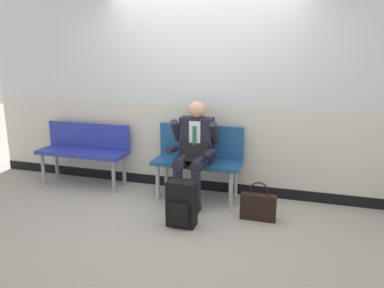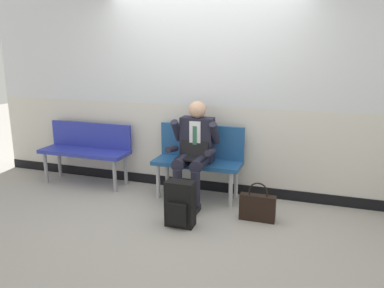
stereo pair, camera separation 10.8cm
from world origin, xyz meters
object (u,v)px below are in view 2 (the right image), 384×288
(person_seated, at_px, (194,150))
(handbag, at_px, (257,207))
(bench_empty, at_px, (87,147))
(backpack, at_px, (180,204))
(bench_with_person, at_px, (199,156))

(person_seated, relative_size, handbag, 2.81)
(bench_empty, bearing_deg, backpack, -27.13)
(bench_with_person, height_order, bench_empty, bench_with_person)
(person_seated, height_order, handbag, person_seated)
(backpack, bearing_deg, bench_with_person, 94.83)
(backpack, bearing_deg, bench_empty, 152.87)
(backpack, height_order, handbag, backpack)
(backpack, distance_m, handbag, 0.86)
(person_seated, bearing_deg, backpack, -83.78)
(bench_with_person, bearing_deg, bench_empty, -179.75)
(bench_with_person, xyz_separation_m, backpack, (0.07, -0.88, -0.29))
(person_seated, xyz_separation_m, handbag, (0.83, -0.29, -0.50))
(person_seated, relative_size, backpack, 2.50)
(bench_empty, bearing_deg, handbag, -11.06)
(handbag, bearing_deg, bench_with_person, 149.51)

